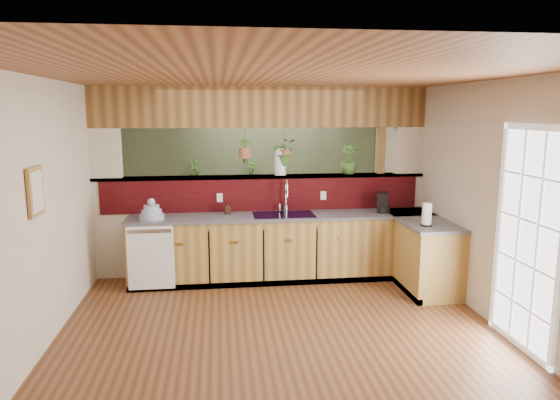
{
  "coord_description": "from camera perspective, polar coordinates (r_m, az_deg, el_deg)",
  "views": [
    {
      "loc": [
        -0.6,
        -5.54,
        2.28
      ],
      "look_at": [
        0.17,
        0.7,
        1.15
      ],
      "focal_mm": 32.0,
      "sensor_mm": 36.0,
      "label": 1
    }
  ],
  "objects": [
    {
      "name": "dish_stack",
      "position": [
        6.61,
        -14.45,
        -1.43
      ],
      "size": [
        0.31,
        0.31,
        0.28
      ],
      "color": "#93A4BE",
      "rests_on": "countertop"
    },
    {
      "name": "shelving_console",
      "position": [
        8.97,
        -6.5,
        -1.33
      ],
      "size": [
        1.46,
        0.77,
        0.94
      ],
      "primitive_type": "cube",
      "rotation": [
        0.0,
        0.0,
        0.3
      ],
      "color": "black",
      "rests_on": "ground"
    },
    {
      "name": "pass_through_ledge",
      "position": [
        6.97,
        -2.01,
        2.69
      ],
      "size": [
        4.6,
        0.21,
        0.04
      ],
      "primitive_type": "cube",
      "color": "brown",
      "rests_on": "ground"
    },
    {
      "name": "paper_towel",
      "position": [
        6.29,
        16.43,
        -1.64
      ],
      "size": [
        0.14,
        0.14,
        0.3
      ],
      "color": "black",
      "rests_on": "countertop"
    },
    {
      "name": "wall_front",
      "position": [
        2.34,
        8.88,
        -14.65
      ],
      "size": [
        4.6,
        0.02,
        2.6
      ],
      "primitive_type": "cube",
      "color": "beige",
      "rests_on": "ground"
    },
    {
      "name": "hanging_plant_a",
      "position": [
        6.91,
        -4.05,
        6.62
      ],
      "size": [
        0.19,
        0.17,
        0.47
      ],
      "color": "brown",
      "rests_on": "header_beam"
    },
    {
      "name": "french_door",
      "position": [
        5.27,
        26.38,
        -4.39
      ],
      "size": [
        0.06,
        1.02,
        2.16
      ],
      "primitive_type": "cube",
      "color": "white",
      "rests_on": "ground"
    },
    {
      "name": "faucet",
      "position": [
        6.83,
        0.67,
        0.61
      ],
      "size": [
        0.2,
        0.2,
        0.45
      ],
      "color": "#B7B7B2",
      "rests_on": "countertop"
    },
    {
      "name": "countertop",
      "position": [
        6.82,
        5.45,
        -5.44
      ],
      "size": [
        4.14,
        1.52,
        0.9
      ],
      "color": "olive",
      "rests_on": "ground"
    },
    {
      "name": "coffee_maker",
      "position": [
        6.99,
        11.66,
        -0.37
      ],
      "size": [
        0.14,
        0.24,
        0.27
      ],
      "rotation": [
        0.0,
        0.0,
        -0.35
      ],
      "color": "black",
      "rests_on": "countertop"
    },
    {
      "name": "glass_jar",
      "position": [
        6.98,
        0.03,
        4.4
      ],
      "size": [
        0.17,
        0.17,
        0.37
      ],
      "color": "silver",
      "rests_on": "pass_through_ledge"
    },
    {
      "name": "sage_backwall",
      "position": [
        9.09,
        -3.2,
        3.98
      ],
      "size": [
        4.55,
        0.02,
        2.55
      ],
      "primitive_type": "cube",
      "color": "#5C704C",
      "rests_on": "ground"
    },
    {
      "name": "shelf_plant_a",
      "position": [
        8.86,
        -9.66,
        3.03
      ],
      "size": [
        0.25,
        0.17,
        0.46
      ],
      "primitive_type": "imported",
      "rotation": [
        0.0,
        0.0,
        -0.03
      ],
      "color": "#335D20",
      "rests_on": "shelving_console"
    },
    {
      "name": "wall_left",
      "position": [
        5.87,
        -23.71,
        -0.28
      ],
      "size": [
        0.02,
        7.0,
        2.6
      ],
      "primitive_type": "cube",
      "color": "beige",
      "rests_on": "ground"
    },
    {
      "name": "soap_dispenser",
      "position": [
        6.77,
        -6.02,
        -0.87
      ],
      "size": [
        0.09,
        0.09,
        0.18
      ],
      "primitive_type": "imported",
      "rotation": [
        0.0,
        0.0,
        0.08
      ],
      "color": "#392015",
      "rests_on": "countertop"
    },
    {
      "name": "wall_right",
      "position": [
        6.33,
        20.37,
        0.64
      ],
      "size": [
        0.02,
        7.0,
        2.6
      ],
      "primitive_type": "cube",
      "color": "beige",
      "rests_on": "ground"
    },
    {
      "name": "wall_back",
      "position": [
        9.11,
        -3.2,
        3.99
      ],
      "size": [
        4.6,
        0.02,
        2.6
      ],
      "primitive_type": "cube",
      "color": "beige",
      "rests_on": "ground"
    },
    {
      "name": "framed_print",
      "position": [
        5.08,
        -26.15,
        0.88
      ],
      "size": [
        0.04,
        0.35,
        0.45
      ],
      "color": "olive",
      "rests_on": "wall_left"
    },
    {
      "name": "ground",
      "position": [
        6.02,
        -0.77,
        -12.07
      ],
      "size": [
        4.6,
        7.0,
        0.01
      ],
      "primitive_type": "cube",
      "color": "brown",
      "rests_on": "ground"
    },
    {
      "name": "header_beam",
      "position": [
        6.92,
        -2.06,
        10.56
      ],
      "size": [
        4.6,
        0.15,
        0.55
      ],
      "primitive_type": "cube",
      "color": "brown",
      "rests_on": "ground"
    },
    {
      "name": "floor_plant",
      "position": [
        8.53,
        6.13,
        -2.87
      ],
      "size": [
        0.78,
        0.72,
        0.72
      ],
      "primitive_type": "imported",
      "rotation": [
        0.0,
        0.0,
        0.27
      ],
      "color": "#335D20",
      "rests_on": "ground"
    },
    {
      "name": "ledge_plant_right",
      "position": [
        7.16,
        7.88,
        4.6
      ],
      "size": [
        0.28,
        0.28,
        0.41
      ],
      "primitive_type": "imported",
      "rotation": [
        0.0,
        0.0,
        -0.28
      ],
      "color": "#335D20",
      "rests_on": "pass_through_ledge"
    },
    {
      "name": "shelf_plant_b",
      "position": [
        8.88,
        -3.23,
        3.06
      ],
      "size": [
        0.3,
        0.3,
        0.42
      ],
      "primitive_type": "imported",
      "rotation": [
        0.0,
        0.0,
        0.33
      ],
      "color": "#335D20",
      "rests_on": "shelving_console"
    },
    {
      "name": "pass_through_partition",
      "position": [
        7.0,
        -1.76,
        1.23
      ],
      "size": [
        4.6,
        0.21,
        2.6
      ],
      "color": "beige",
      "rests_on": "ground"
    },
    {
      "name": "navy_sink",
      "position": [
        6.73,
        0.42,
        -2.33
      ],
      "size": [
        0.82,
        0.5,
        0.18
      ],
      "color": "black",
      "rests_on": "countertop"
    },
    {
      "name": "hanging_plant_b",
      "position": [
        6.96,
        0.54,
        6.83
      ],
      "size": [
        0.36,
        0.32,
        0.49
      ],
      "color": "brown",
      "rests_on": "header_beam"
    },
    {
      "name": "dishwasher",
      "position": [
        6.52,
        -14.56,
        -6.38
      ],
      "size": [
        0.58,
        0.03,
        0.82
      ],
      "color": "white",
      "rests_on": "ground"
    },
    {
      "name": "ceiling",
      "position": [
        5.58,
        -0.84,
        13.48
      ],
      "size": [
        4.6,
        7.0,
        0.01
      ],
      "primitive_type": "cube",
      "color": "brown",
      "rests_on": "ground"
    }
  ]
}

